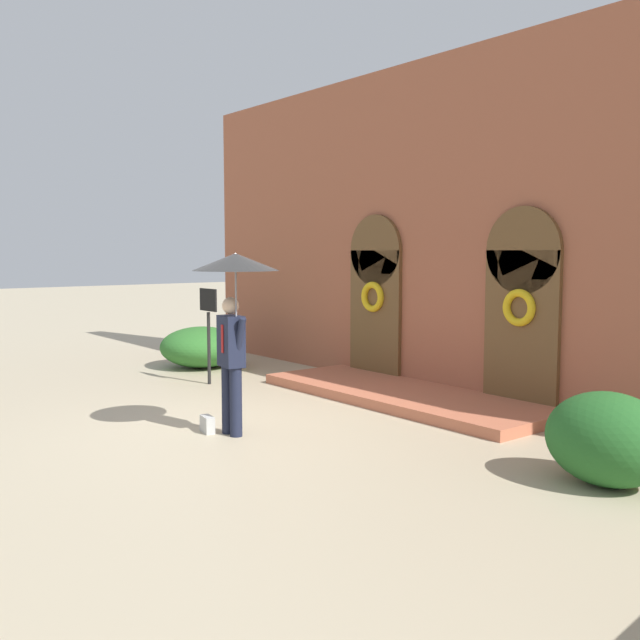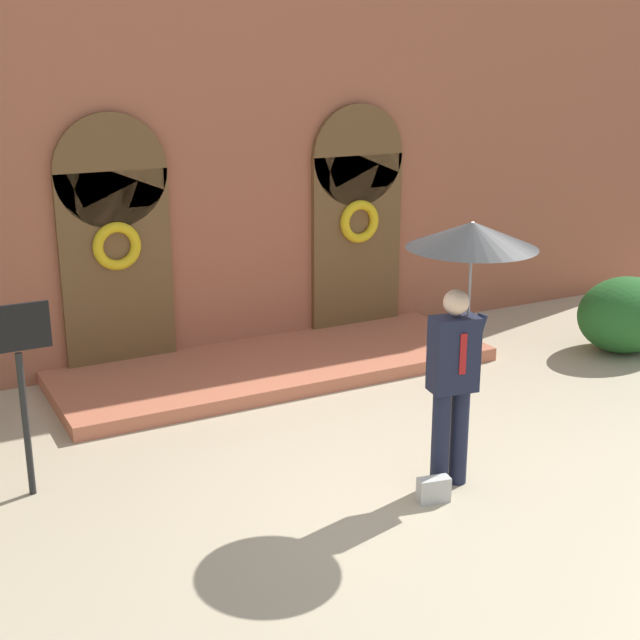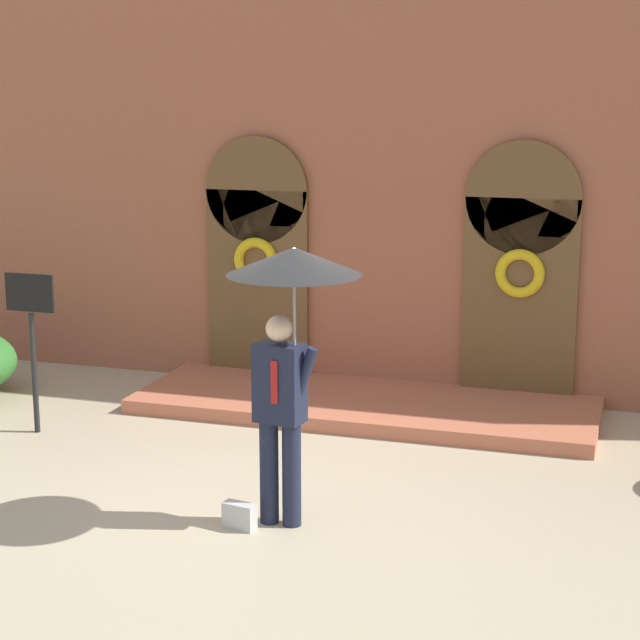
{
  "view_description": "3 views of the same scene",
  "coord_description": "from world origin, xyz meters",
  "px_view_note": "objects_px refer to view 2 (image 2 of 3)",
  "views": [
    {
      "loc": [
        8.01,
        -5.0,
        2.39
      ],
      "look_at": [
        -0.27,
        1.56,
        1.36
      ],
      "focal_mm": 40.0,
      "sensor_mm": 36.0,
      "label": 1
    },
    {
      "loc": [
        -4.17,
        -6.05,
        3.74
      ],
      "look_at": [
        -0.26,
        1.4,
        1.14
      ],
      "focal_mm": 50.0,
      "sensor_mm": 36.0,
      "label": 2
    },
    {
      "loc": [
        3.02,
        -8.22,
        3.59
      ],
      "look_at": [
        -0.16,
        1.88,
        1.3
      ],
      "focal_mm": 60.0,
      "sensor_mm": 36.0,
      "label": 3
    }
  ],
  "objects_px": {
    "sign_post": "(20,368)",
    "shrub_right": "(626,315)",
    "handbag": "(434,490)",
    "person_with_umbrella": "(467,275)"
  },
  "relations": [
    {
      "from": "sign_post",
      "to": "shrub_right",
      "type": "bearing_deg",
      "value": 3.11
    },
    {
      "from": "handbag",
      "to": "sign_post",
      "type": "relative_size",
      "value": 0.16
    },
    {
      "from": "person_with_umbrella",
      "to": "sign_post",
      "type": "distance_m",
      "value": 3.82
    },
    {
      "from": "person_with_umbrella",
      "to": "sign_post",
      "type": "bearing_deg",
      "value": 155.64
    },
    {
      "from": "sign_post",
      "to": "handbag",
      "type": "bearing_deg",
      "value": -30.02
    },
    {
      "from": "handbag",
      "to": "shrub_right",
      "type": "xyz_separation_m",
      "value": [
        4.4,
        2.15,
        0.37
      ]
    },
    {
      "from": "person_with_umbrella",
      "to": "shrub_right",
      "type": "relative_size",
      "value": 1.82
    },
    {
      "from": "person_with_umbrella",
      "to": "sign_post",
      "type": "xyz_separation_m",
      "value": [
        -3.41,
        1.54,
        -0.75
      ]
    },
    {
      "from": "handbag",
      "to": "sign_post",
      "type": "bearing_deg",
      "value": 160.54
    },
    {
      "from": "handbag",
      "to": "person_with_umbrella",
      "type": "bearing_deg",
      "value": 37.58
    }
  ]
}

